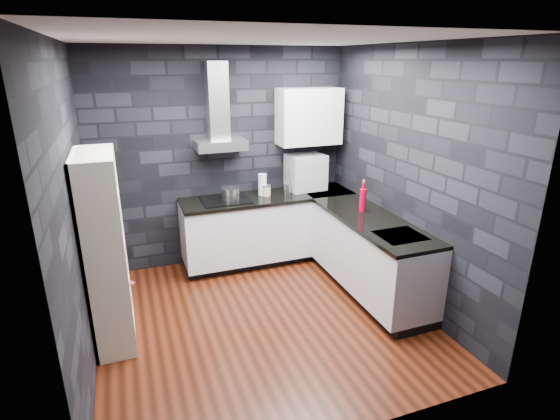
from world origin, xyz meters
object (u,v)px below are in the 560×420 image
pot (231,194)px  storage_jar (267,191)px  red_bottle (363,200)px  glass_vase (262,184)px  appliance_garage (306,172)px  fruit_bowl (105,254)px  bookshelf (106,251)px  utensil_crock (287,188)px

pot → storage_jar: 0.47m
pot → red_bottle: 1.59m
pot → glass_vase: bearing=10.3°
glass_vase → appliance_garage: size_ratio=0.57×
fruit_bowl → pot: bearing=40.8°
bookshelf → red_bottle: bearing=2.7°
bookshelf → fruit_bowl: size_ratio=7.75×
glass_vase → appliance_garage: 0.63m
pot → glass_vase: 0.45m
glass_vase → appliance_garage: appliance_garage is taller
appliance_garage → bookshelf: size_ratio=0.26×
utensil_crock → appliance_garage: size_ratio=0.26×
pot → bookshelf: (-1.43, -1.09, -0.08)m
pot → bookshelf: bookshelf is taller
appliance_garage → red_bottle: bearing=-80.0°
pot → appliance_garage: bearing=7.1°
glass_vase → storage_jar: (0.04, -0.06, -0.07)m
glass_vase → storage_jar: size_ratio=2.20×
appliance_garage → fruit_bowl: 2.84m
utensil_crock → fruit_bowl: bearing=-149.7°
storage_jar → red_bottle: 1.25m
utensil_crock → bookshelf: (-2.19, -1.13, -0.06)m
red_bottle → bookshelf: (-2.74, -0.17, -0.13)m
glass_vase → storage_jar: 0.10m
utensil_crock → red_bottle: 1.11m
utensil_crock → appliance_garage: 0.35m
glass_vase → fruit_bowl: 2.29m
fruit_bowl → glass_vase: bearing=35.1°
appliance_garage → red_bottle: appliance_garage is taller
storage_jar → pot: bearing=-177.5°
glass_vase → utensil_crock: 0.33m
glass_vase → appliance_garage: bearing=4.9°
appliance_garage → bookshelf: bearing=-157.4°
appliance_garage → fruit_bowl: (-2.49, -1.37, -0.19)m
utensil_crock → appliance_garage: (0.30, 0.09, 0.16)m
pot → appliance_garage: appliance_garage is taller
utensil_crock → appliance_garage: bearing=16.5°
utensil_crock → glass_vase: bearing=173.8°
pot → fruit_bowl: pot is taller
storage_jar → bookshelf: size_ratio=0.07×
appliance_garage → bookshelf: (-2.49, -1.22, -0.22)m
utensil_crock → fruit_bowl: 2.54m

